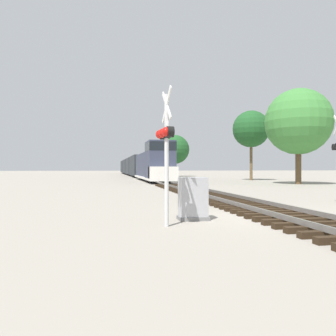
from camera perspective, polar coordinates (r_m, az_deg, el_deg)
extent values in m
plane|color=gray|center=(11.73, 18.53, -7.99)|extent=(400.00, 400.00, 0.00)
cube|color=black|center=(9.48, 26.60, -9.41)|extent=(2.60, 0.22, 0.16)
cube|color=black|center=(9.96, 24.49, -8.96)|extent=(2.60, 0.22, 0.16)
cube|color=black|center=(10.45, 22.58, -8.53)|extent=(2.60, 0.22, 0.16)
cube|color=black|center=(10.95, 20.84, -8.14)|extent=(2.60, 0.22, 0.16)
cube|color=black|center=(11.46, 19.26, -7.78)|extent=(2.60, 0.22, 0.16)
cube|color=black|center=(11.98, 17.82, -7.44)|extent=(2.60, 0.22, 0.16)
cube|color=black|center=(12.51, 16.50, -7.13)|extent=(2.60, 0.22, 0.16)
cube|color=black|center=(13.04, 15.30, -6.83)|extent=(2.60, 0.22, 0.16)
cube|color=black|center=(13.58, 14.18, -6.56)|extent=(2.60, 0.22, 0.16)
cube|color=black|center=(14.12, 13.16, -6.31)|extent=(2.60, 0.22, 0.16)
cube|color=black|center=(14.67, 12.21, -6.07)|extent=(2.60, 0.22, 0.16)
cube|color=black|center=(15.22, 11.33, -5.85)|extent=(2.60, 0.22, 0.16)
cube|color=black|center=(15.78, 10.51, -5.65)|extent=(2.60, 0.22, 0.16)
cube|color=black|center=(16.34, 9.75, -5.46)|extent=(2.60, 0.22, 0.16)
cube|color=black|center=(16.90, 9.04, -5.27)|extent=(2.60, 0.22, 0.16)
cube|color=black|center=(17.46, 8.38, -5.10)|extent=(2.60, 0.22, 0.16)
cube|color=black|center=(18.03, 7.75, -4.94)|extent=(2.60, 0.22, 0.16)
cube|color=black|center=(18.60, 7.17, -4.79)|extent=(2.60, 0.22, 0.16)
cube|color=black|center=(19.17, 6.62, -4.65)|extent=(2.60, 0.22, 0.16)
cube|color=black|center=(19.74, 6.10, -4.52)|extent=(2.60, 0.22, 0.16)
cube|color=black|center=(20.31, 5.62, -4.39)|extent=(2.60, 0.22, 0.16)
cube|color=black|center=(20.89, 5.16, -4.27)|extent=(2.60, 0.22, 0.16)
cube|color=black|center=(21.47, 4.72, -4.16)|extent=(2.60, 0.22, 0.16)
cube|color=black|center=(22.04, 4.31, -4.05)|extent=(2.60, 0.22, 0.16)
cube|color=black|center=(22.62, 3.92, -3.94)|extent=(2.60, 0.22, 0.16)
cube|color=black|center=(23.20, 3.54, -3.85)|extent=(2.60, 0.22, 0.16)
cube|color=black|center=(23.78, 3.19, -3.75)|extent=(2.60, 0.22, 0.16)
cube|color=black|center=(24.37, 2.85, -3.66)|extent=(2.60, 0.22, 0.16)
cube|color=black|center=(24.95, 2.53, -3.58)|extent=(2.60, 0.22, 0.16)
cube|color=black|center=(25.53, 2.23, -3.50)|extent=(2.60, 0.22, 0.16)
cube|color=black|center=(26.12, 1.93, -3.42)|extent=(2.60, 0.22, 0.16)
cube|color=black|center=(26.70, 1.65, -3.34)|extent=(2.60, 0.22, 0.16)
cube|color=black|center=(27.29, 1.39, -3.27)|extent=(2.60, 0.22, 0.16)
cube|color=black|center=(27.87, 1.13, -3.21)|extent=(2.60, 0.22, 0.16)
cube|color=black|center=(28.46, 0.89, -3.14)|extent=(2.60, 0.22, 0.16)
cube|color=black|center=(29.05, 0.65, -3.08)|extent=(2.60, 0.22, 0.16)
cube|color=black|center=(29.64, 0.42, -3.02)|extent=(2.60, 0.22, 0.16)
cube|color=black|center=(30.22, 0.21, -2.96)|extent=(2.60, 0.22, 0.16)
cube|color=slate|center=(11.37, 15.34, -7.05)|extent=(0.07, 160.00, 0.15)
cube|color=slate|center=(12.06, 21.52, -6.65)|extent=(0.07, 160.00, 0.15)
cube|color=#33384C|center=(44.54, -3.30, 0.40)|extent=(2.39, 13.11, 3.29)
cube|color=#33384C|center=(35.46, -1.41, 1.26)|extent=(2.82, 4.12, 4.22)
cube|color=black|center=(35.53, -1.41, 3.67)|extent=(2.84, 4.16, 0.93)
cube|color=white|center=(33.43, -0.85, -1.02)|extent=(2.82, 1.87, 1.48)
cube|color=white|center=(41.77, -2.81, -1.67)|extent=(2.87, 18.35, 0.24)
cube|color=black|center=(35.75, -1.49, -1.83)|extent=(1.58, 2.20, 1.00)
cube|color=black|center=(47.80, -3.79, -1.37)|extent=(1.58, 2.20, 1.00)
cube|color=#2D3338|center=(58.81, -5.07, 0.41)|extent=(2.68, 12.30, 3.52)
cube|color=black|center=(54.84, -4.67, -1.25)|extent=(1.58, 2.20, 0.90)
cube|color=black|center=(62.79, -5.42, -1.10)|extent=(1.58, 2.20, 0.90)
cube|color=#2D3338|center=(72.71, -6.13, 0.32)|extent=(2.68, 12.30, 3.52)
cube|color=black|center=(68.73, -5.87, -1.01)|extent=(1.58, 2.20, 0.90)
cube|color=black|center=(76.70, -6.36, -0.90)|extent=(1.58, 2.20, 0.90)
cube|color=#2D3338|center=(86.62, -6.85, 0.27)|extent=(2.68, 12.30, 3.52)
cube|color=black|center=(82.64, -6.67, -0.84)|extent=(1.58, 2.20, 0.90)
cube|color=black|center=(90.62, -7.01, -0.77)|extent=(1.58, 2.20, 0.90)
cube|color=#2D3338|center=(100.55, -7.37, 0.23)|extent=(2.68, 12.30, 3.52)
cube|color=black|center=(96.57, -7.23, -0.72)|extent=(1.58, 2.20, 0.90)
cube|color=black|center=(104.55, -7.49, -0.67)|extent=(1.58, 2.20, 0.90)
cylinder|color=silver|center=(9.10, -0.25, 1.32)|extent=(0.12, 0.12, 3.68)
cube|color=white|center=(9.26, -0.25, 10.89)|extent=(0.10, 0.93, 0.93)
cube|color=white|center=(9.26, -0.25, 10.89)|extent=(0.10, 0.93, 0.93)
cube|color=black|center=(9.15, -0.25, 6.08)|extent=(0.13, 0.86, 0.06)
cylinder|color=black|center=(9.48, -0.80, 5.87)|extent=(0.20, 0.31, 0.30)
sphere|color=red|center=(9.46, -1.39, 5.88)|extent=(0.26, 0.26, 0.26)
cylinder|color=black|center=(9.15, -0.25, 6.08)|extent=(0.20, 0.31, 0.30)
sphere|color=red|center=(9.12, -0.86, 6.10)|extent=(0.26, 0.26, 0.26)
cylinder|color=black|center=(8.81, 0.34, 6.32)|extent=(0.20, 0.31, 0.30)
sphere|color=red|center=(8.79, -0.29, 6.34)|extent=(0.26, 0.26, 0.26)
cube|color=white|center=(9.18, -0.25, 7.52)|extent=(0.06, 0.32, 0.20)
cylinder|color=black|center=(16.96, 27.03, 3.27)|extent=(0.26, 0.34, 0.30)
cube|color=slate|center=(10.42, 4.36, -8.67)|extent=(0.93, 0.64, 0.12)
cube|color=#ADADB2|center=(10.34, 4.36, -5.00)|extent=(0.84, 0.59, 1.22)
cylinder|color=brown|center=(35.72, 21.75, 0.85)|extent=(0.58, 0.58, 4.34)
sphere|color=#3D7F38|center=(36.03, 21.75, 7.50)|extent=(6.68, 6.68, 6.68)
cylinder|color=brown|center=(45.48, 14.27, 1.34)|extent=(0.38, 0.38, 5.43)
sphere|color=#1E5123|center=(45.78, 14.27, 6.60)|extent=(4.95, 4.95, 4.95)
cylinder|color=#473521|center=(64.02, 1.20, 0.13)|extent=(0.37, 0.37, 3.60)
sphere|color=#1E5123|center=(64.12, 1.20, 3.26)|extent=(5.66, 5.66, 5.66)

